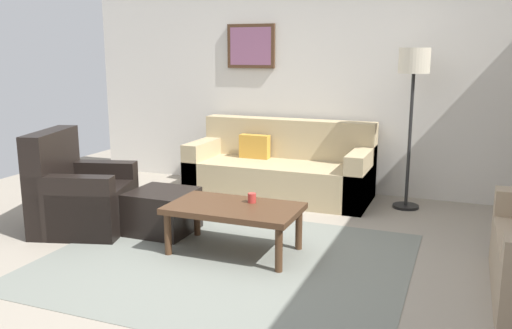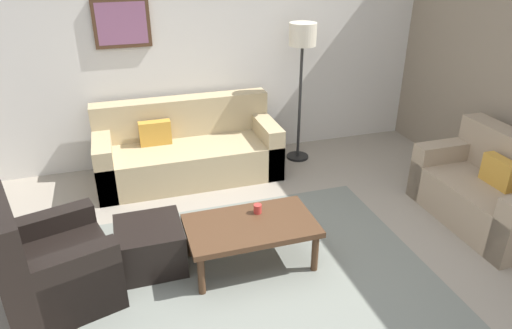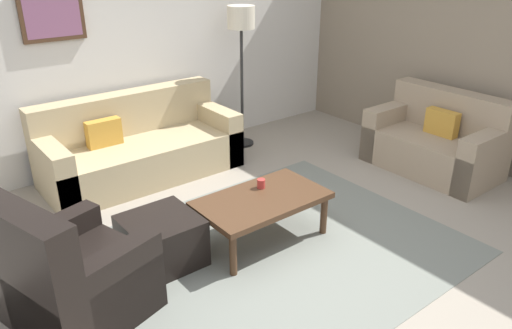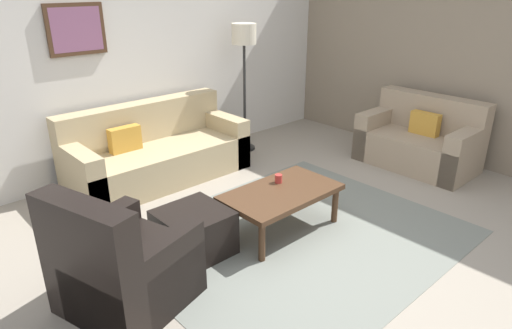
{
  "view_description": "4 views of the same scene",
  "coord_description": "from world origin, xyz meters",
  "px_view_note": "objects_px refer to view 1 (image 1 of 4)",
  "views": [
    {
      "loc": [
        1.74,
        -3.73,
        1.68
      ],
      "look_at": [
        0.13,
        0.33,
        0.75
      ],
      "focal_mm": 37.56,
      "sensor_mm": 36.0,
      "label": 1
    },
    {
      "loc": [
        -0.96,
        -2.96,
        2.59
      ],
      "look_at": [
        0.12,
        0.49,
        0.81
      ],
      "focal_mm": 32.49,
      "sensor_mm": 36.0,
      "label": 2
    },
    {
      "loc": [
        -2.32,
        -2.65,
        2.36
      ],
      "look_at": [
        -0.03,
        0.26,
        0.69
      ],
      "focal_mm": 34.62,
      "sensor_mm": 36.0,
      "label": 3
    },
    {
      "loc": [
        -2.7,
        -2.39,
        2.21
      ],
      "look_at": [
        -0.08,
        0.48,
        0.6
      ],
      "focal_mm": 31.25,
      "sensor_mm": 36.0,
      "label": 4
    }
  ],
  "objects_px": {
    "ottoman": "(163,211)",
    "coffee_table": "(234,211)",
    "couch_main": "(282,170)",
    "cup": "(252,198)",
    "armchair_leather": "(77,198)",
    "framed_artwork": "(251,46)",
    "lamp_standing": "(413,77)"
  },
  "relations": [
    {
      "from": "coffee_table",
      "to": "cup",
      "type": "height_order",
      "value": "cup"
    },
    {
      "from": "armchair_leather",
      "to": "cup",
      "type": "bearing_deg",
      "value": 4.68
    },
    {
      "from": "lamp_standing",
      "to": "framed_artwork",
      "type": "distance_m",
      "value": 2.06
    },
    {
      "from": "framed_artwork",
      "to": "cup",
      "type": "bearing_deg",
      "value": -67.68
    },
    {
      "from": "ottoman",
      "to": "coffee_table",
      "type": "bearing_deg",
      "value": -15.27
    },
    {
      "from": "couch_main",
      "to": "cup",
      "type": "distance_m",
      "value": 1.8
    },
    {
      "from": "armchair_leather",
      "to": "ottoman",
      "type": "distance_m",
      "value": 0.83
    },
    {
      "from": "cup",
      "to": "lamp_standing",
      "type": "xyz_separation_m",
      "value": [
        1.1,
        1.76,
        0.96
      ]
    },
    {
      "from": "cup",
      "to": "ottoman",
      "type": "bearing_deg",
      "value": 174.71
    },
    {
      "from": "coffee_table",
      "to": "ottoman",
      "type": "bearing_deg",
      "value": 164.73
    },
    {
      "from": "couch_main",
      "to": "armchair_leather",
      "type": "distance_m",
      "value": 2.36
    },
    {
      "from": "coffee_table",
      "to": "lamp_standing",
      "type": "relative_size",
      "value": 0.64
    },
    {
      "from": "couch_main",
      "to": "ottoman",
      "type": "relative_size",
      "value": 3.74
    },
    {
      "from": "couch_main",
      "to": "lamp_standing",
      "type": "relative_size",
      "value": 1.22
    },
    {
      "from": "framed_artwork",
      "to": "coffee_table",
      "type": "bearing_deg",
      "value": -71.23
    },
    {
      "from": "coffee_table",
      "to": "cup",
      "type": "bearing_deg",
      "value": 53.42
    },
    {
      "from": "ottoman",
      "to": "framed_artwork",
      "type": "relative_size",
      "value": 0.91
    },
    {
      "from": "armchair_leather",
      "to": "ottoman",
      "type": "bearing_deg",
      "value": 16.11
    },
    {
      "from": "coffee_table",
      "to": "framed_artwork",
      "type": "bearing_deg",
      "value": 108.77
    },
    {
      "from": "armchair_leather",
      "to": "cup",
      "type": "height_order",
      "value": "armchair_leather"
    },
    {
      "from": "ottoman",
      "to": "lamp_standing",
      "type": "xyz_separation_m",
      "value": [
        2.05,
        1.67,
        1.21
      ]
    },
    {
      "from": "couch_main",
      "to": "coffee_table",
      "type": "relative_size",
      "value": 1.9
    },
    {
      "from": "cup",
      "to": "lamp_standing",
      "type": "bearing_deg",
      "value": 57.87
    },
    {
      "from": "armchair_leather",
      "to": "ottoman",
      "type": "height_order",
      "value": "armchair_leather"
    },
    {
      "from": "ottoman",
      "to": "coffee_table",
      "type": "distance_m",
      "value": 0.88
    },
    {
      "from": "ottoman",
      "to": "cup",
      "type": "relative_size",
      "value": 6.85
    },
    {
      "from": "armchair_leather",
      "to": "coffee_table",
      "type": "height_order",
      "value": "armchair_leather"
    },
    {
      "from": "couch_main",
      "to": "cup",
      "type": "bearing_deg",
      "value": -79.3
    },
    {
      "from": "ottoman",
      "to": "coffee_table",
      "type": "height_order",
      "value": "coffee_table"
    },
    {
      "from": "armchair_leather",
      "to": "lamp_standing",
      "type": "height_order",
      "value": "lamp_standing"
    },
    {
      "from": "ottoman",
      "to": "coffee_table",
      "type": "relative_size",
      "value": 0.51
    },
    {
      "from": "cup",
      "to": "couch_main",
      "type": "bearing_deg",
      "value": 100.7
    }
  ]
}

